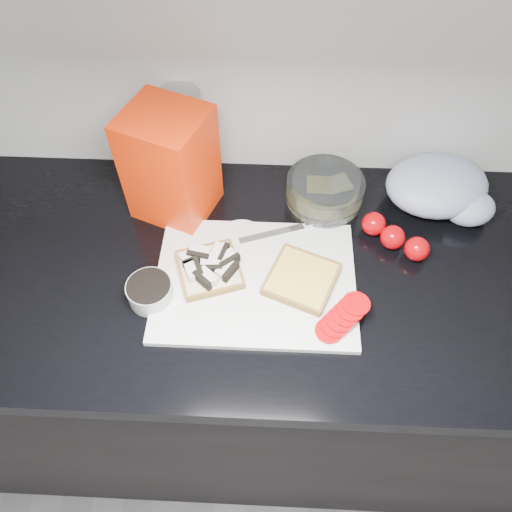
{
  "coord_description": "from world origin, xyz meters",
  "views": [
    {
      "loc": [
        -0.05,
        0.6,
        1.74
      ],
      "look_at": [
        -0.08,
        1.19,
        0.95
      ],
      "focal_mm": 35.0,
      "sensor_mm": 36.0,
      "label": 1
    }
  ],
  "objects": [
    {
      "name": "base_cabinet",
      "position": [
        0.0,
        1.2,
        0.43
      ],
      "size": [
        3.5,
        0.6,
        0.86
      ],
      "primitive_type": "cube",
      "color": "black",
      "rests_on": "ground"
    },
    {
      "name": "countertop",
      "position": [
        0.0,
        1.2,
        0.88
      ],
      "size": [
        3.5,
        0.64,
        0.04
      ],
      "primitive_type": "cube",
      "color": "black",
      "rests_on": "base_cabinet"
    },
    {
      "name": "cutting_board",
      "position": [
        -0.08,
        1.16,
        0.91
      ],
      "size": [
        0.4,
        0.3,
        0.01
      ],
      "primitive_type": "cube",
      "color": "silver",
      "rests_on": "countertop"
    },
    {
      "name": "bread_left",
      "position": [
        -0.17,
        1.17,
        0.93
      ],
      "size": [
        0.16,
        0.16,
        0.04
      ],
      "rotation": [
        0.0,
        0.0,
        0.33
      ],
      "color": "#CBBD8F",
      "rests_on": "cutting_board"
    },
    {
      "name": "bread_right",
      "position": [
        0.02,
        1.16,
        0.92
      ],
      "size": [
        0.17,
        0.17,
        0.02
      ],
      "rotation": [
        0.0,
        0.0,
        -0.38
      ],
      "color": "#CBBD8F",
      "rests_on": "cutting_board"
    },
    {
      "name": "tomato_slices",
      "position": [
        0.09,
        1.07,
        0.93
      ],
      "size": [
        0.12,
        0.12,
        0.03
      ],
      "rotation": [
        0.0,
        0.0,
        0.29
      ],
      "color": "#B30409",
      "rests_on": "cutting_board"
    },
    {
      "name": "knife",
      "position": [
        0.01,
        1.29,
        0.92
      ],
      "size": [
        0.21,
        0.09,
        0.01
      ],
      "rotation": [
        0.0,
        0.0,
        0.34
      ],
      "color": "silver",
      "rests_on": "cutting_board"
    },
    {
      "name": "seed_tub",
      "position": [
        -0.28,
        1.11,
        0.93
      ],
      "size": [
        0.09,
        0.09,
        0.05
      ],
      "color": "#A5AAAA",
      "rests_on": "countertop"
    },
    {
      "name": "tub_lid",
      "position": [
        -0.11,
        1.27,
        0.9
      ],
      "size": [
        0.11,
        0.11,
        0.01
      ],
      "primitive_type": "cylinder",
      "rotation": [
        0.0,
        0.0,
        0.07
      ],
      "color": "white",
      "rests_on": "countertop"
    },
    {
      "name": "glass_bowl",
      "position": [
        0.07,
        1.38,
        0.94
      ],
      "size": [
        0.17,
        0.17,
        0.07
      ],
      "rotation": [
        0.0,
        0.0,
        -0.01
      ],
      "color": "silver",
      "rests_on": "countertop"
    },
    {
      "name": "bread_bag",
      "position": [
        -0.26,
        1.36,
        1.02
      ],
      "size": [
        0.2,
        0.19,
        0.25
      ],
      "primitive_type": "cube",
      "rotation": [
        0.0,
        0.0,
        -0.38
      ],
      "color": "red",
      "rests_on": "countertop"
    },
    {
      "name": "steel_canister",
      "position": [
        -0.25,
        1.45,
        1.01
      ],
      "size": [
        0.09,
        0.09,
        0.23
      ],
      "primitive_type": "cylinder",
      "color": "#A9A9AE",
      "rests_on": "countertop"
    },
    {
      "name": "grocery_bag",
      "position": [
        0.32,
        1.39,
        0.95
      ],
      "size": [
        0.26,
        0.22,
        0.1
      ],
      "rotation": [
        0.0,
        0.0,
        0.2
      ],
      "color": "#A3B0C9",
      "rests_on": "countertop"
    },
    {
      "name": "whole_tomatoes",
      "position": [
        0.21,
        1.27,
        0.93
      ],
      "size": [
        0.13,
        0.12,
        0.05
      ],
      "rotation": [
        0.0,
        0.0,
        -0.23
      ],
      "color": "#B30409",
      "rests_on": "countertop"
    }
  ]
}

